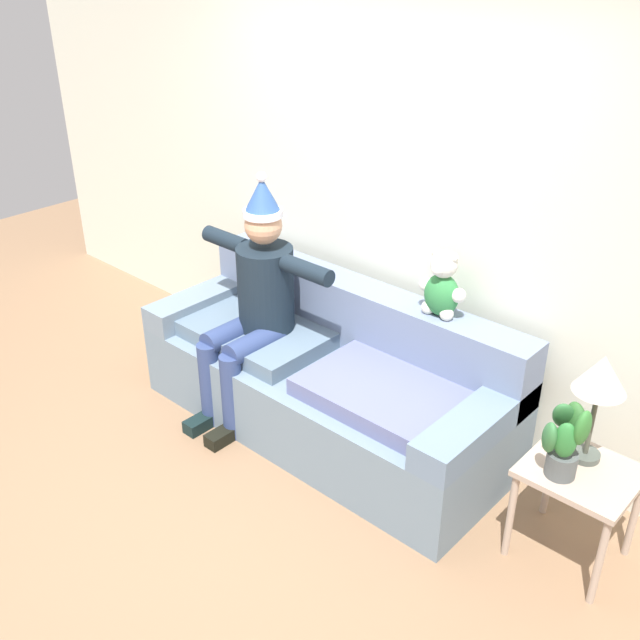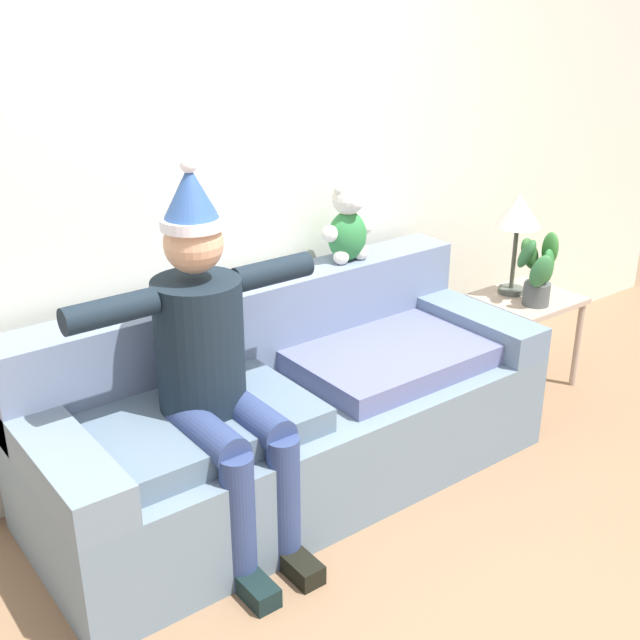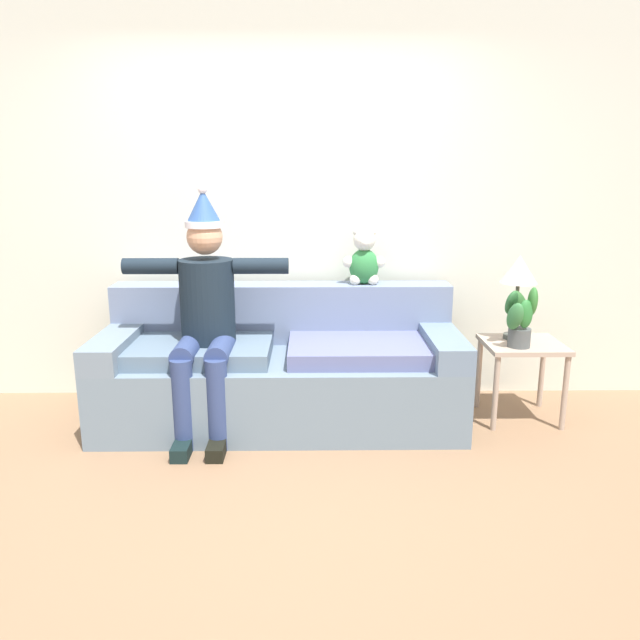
# 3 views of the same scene
# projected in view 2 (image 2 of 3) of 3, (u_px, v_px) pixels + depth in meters

# --- Properties ---
(ground_plane) EXTENTS (10.00, 10.00, 0.00)m
(ground_plane) POSITION_uv_depth(u_px,v_px,m) (449.00, 602.00, 2.92)
(ground_plane) COLOR #87664A
(back_wall) EXTENTS (7.00, 0.10, 2.70)m
(back_wall) POSITION_uv_depth(u_px,v_px,m) (215.00, 163.00, 3.53)
(back_wall) COLOR silver
(back_wall) RESTS_ON ground_plane
(couch) EXTENTS (2.30, 0.91, 0.85)m
(couch) POSITION_uv_depth(u_px,v_px,m) (288.00, 412.00, 3.53)
(couch) COLOR slate
(couch) RESTS_ON ground_plane
(person_seated) EXTENTS (1.02, 0.77, 1.53)m
(person_seated) POSITION_uv_depth(u_px,v_px,m) (213.00, 361.00, 2.99)
(person_seated) COLOR black
(person_seated) RESTS_ON ground_plane
(teddy_bear) EXTENTS (0.29, 0.17, 0.38)m
(teddy_bear) POSITION_uv_depth(u_px,v_px,m) (348.00, 226.00, 3.78)
(teddy_bear) COLOR #2E7D3F
(teddy_bear) RESTS_ON couch
(side_table) EXTENTS (0.50, 0.46, 0.52)m
(side_table) POSITION_uv_depth(u_px,v_px,m) (526.00, 311.00, 4.36)
(side_table) COLOR tan
(side_table) RESTS_ON ground_plane
(table_lamp) EXTENTS (0.24, 0.24, 0.56)m
(table_lamp) POSITION_uv_depth(u_px,v_px,m) (518.00, 215.00, 4.21)
(table_lamp) COLOR #464D47
(table_lamp) RESTS_ON side_table
(potted_plant) EXTENTS (0.23, 0.27, 0.39)m
(potted_plant) POSITION_uv_depth(u_px,v_px,m) (538.00, 269.00, 4.14)
(potted_plant) COLOR #4D5354
(potted_plant) RESTS_ON side_table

